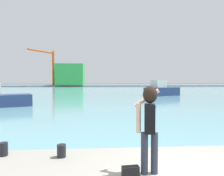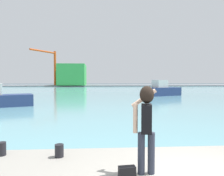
# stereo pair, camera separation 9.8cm
# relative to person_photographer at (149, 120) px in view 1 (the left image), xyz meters

# --- Properties ---
(ground_plane) EXTENTS (220.00, 220.00, 0.00)m
(ground_plane) POSITION_rel_person_photographer_xyz_m (0.72, 49.61, -1.76)
(ground_plane) COLOR #334751
(harbor_water) EXTENTS (140.00, 100.00, 0.02)m
(harbor_water) POSITION_rel_person_photographer_xyz_m (0.72, 51.61, -1.75)
(harbor_water) COLOR #6BA8B2
(harbor_water) RESTS_ON ground_plane
(far_shore_dock) EXTENTS (140.00, 20.00, 0.48)m
(far_shore_dock) POSITION_rel_person_photographer_xyz_m (0.72, 91.61, -1.52)
(far_shore_dock) COLOR gray
(far_shore_dock) RESTS_ON ground_plane
(person_photographer) EXTENTS (0.53, 0.57, 1.74)m
(person_photographer) POSITION_rel_person_photographer_xyz_m (0.00, 0.00, 0.00)
(person_photographer) COLOR #2D3342
(person_photographer) RESTS_ON quay_promenade
(handbag) EXTENTS (0.33, 0.18, 0.24)m
(handbag) POSITION_rel_person_photographer_xyz_m (-0.40, -0.21, -0.95)
(handbag) COLOR black
(handbag) RESTS_ON quay_promenade
(harbor_bollard) EXTENTS (0.21, 0.21, 0.31)m
(harbor_bollard) POSITION_rel_person_photographer_xyz_m (-1.88, 1.01, -0.91)
(harbor_bollard) COLOR black
(harbor_bollard) RESTS_ON quay_promenade
(harbor_bollard_2) EXTENTS (0.20, 0.20, 0.33)m
(harbor_bollard_2) POSITION_rel_person_photographer_xyz_m (-3.31, 1.20, -0.90)
(harbor_bollard_2) COLOR black
(harbor_bollard_2) RESTS_ON quay_promenade
(boat_moored_2) EXTENTS (6.28, 4.54, 2.58)m
(boat_moored_2) POSITION_rel_person_photographer_xyz_m (9.59, 29.80, -0.82)
(boat_moored_2) COLOR navy
(boat_moored_2) RESTS_ON harbor_water
(warehouse_left) EXTENTS (11.26, 13.84, 8.87)m
(warehouse_left) POSITION_rel_person_photographer_xyz_m (-12.44, 87.43, 3.16)
(warehouse_left) COLOR green
(warehouse_left) RESTS_ON far_shore_dock
(port_crane) EXTENTS (7.71, 12.01, 14.56)m
(port_crane) POSITION_rel_person_photographer_xyz_m (-20.91, 85.49, 8.01)
(port_crane) COLOR #D84C19
(port_crane) RESTS_ON far_shore_dock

